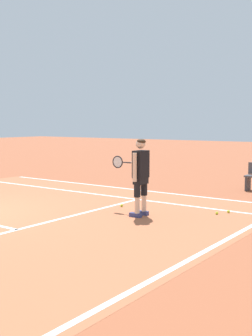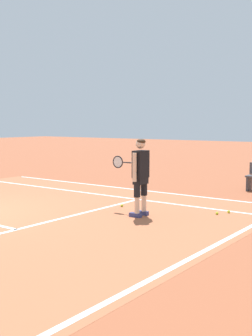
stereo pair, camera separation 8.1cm
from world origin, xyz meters
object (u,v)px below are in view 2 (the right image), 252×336
(tennis_player, at_px, (140,172))
(tennis_ball_by_baseline, at_px, (122,206))
(tennis_ball_near_feet, at_px, (229,212))
(tennis_ball_mid_court, at_px, (217,213))

(tennis_player, height_order, tennis_ball_by_baseline, tennis_player)
(tennis_ball_by_baseline, bearing_deg, tennis_ball_near_feet, -70.34)
(tennis_ball_near_feet, xyz_separation_m, tennis_ball_by_baseline, (-0.86, 2.42, 0.00))
(tennis_player, relative_size, tennis_ball_by_baseline, 25.95)
(tennis_ball_near_feet, bearing_deg, tennis_ball_by_baseline, 109.66)
(tennis_player, bearing_deg, tennis_ball_near_feet, -45.17)
(tennis_ball_near_feet, height_order, tennis_ball_by_baseline, same)
(tennis_ball_by_baseline, xyz_separation_m, tennis_ball_mid_court, (0.54, -2.28, 0.00))
(tennis_ball_near_feet, relative_size, tennis_ball_mid_court, 1.00)
(tennis_player, bearing_deg, tennis_ball_mid_court, -49.34)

